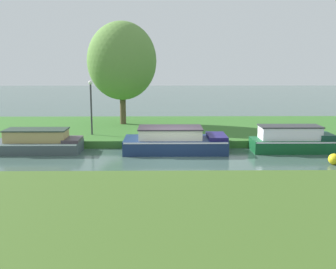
% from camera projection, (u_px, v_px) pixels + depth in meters
% --- Properties ---
extents(ground_plane, '(120.00, 120.00, 0.00)m').
position_uv_depth(ground_plane, '(174.00, 157.00, 19.92)').
color(ground_plane, '#3D564E').
extents(riverbank_far, '(72.00, 10.00, 0.40)m').
position_uv_depth(riverbank_far, '(171.00, 129.00, 26.78)').
color(riverbank_far, '#346827').
rests_on(riverbank_far, ground_plane).
extents(riverbank_near, '(72.00, 10.00, 0.40)m').
position_uv_depth(riverbank_near, '(184.00, 226.00, 11.03)').
color(riverbank_near, '#3E5D22').
rests_on(riverbank_near, ground_plane).
extents(forest_barge, '(4.09, 1.67, 1.35)m').
position_uv_depth(forest_barge, '(292.00, 140.00, 21.08)').
color(forest_barge, '#125128').
rests_on(forest_barge, ground_plane).
extents(navy_narrowboat, '(5.21, 2.33, 1.29)m').
position_uv_depth(navy_narrowboat, '(175.00, 141.00, 21.01)').
color(navy_narrowboat, navy).
rests_on(navy_narrowboat, ground_plane).
extents(slate_cruiser, '(4.54, 1.77, 1.20)m').
position_uv_depth(slate_cruiser, '(37.00, 142.00, 20.92)').
color(slate_cruiser, '#425054').
rests_on(slate_cruiser, ground_plane).
extents(willow_tree_left, '(4.58, 4.12, 6.81)m').
position_uv_depth(willow_tree_left, '(122.00, 61.00, 27.04)').
color(willow_tree_left, brown).
rests_on(willow_tree_left, riverbank_far).
extents(lamp_post, '(0.24, 0.24, 3.12)m').
position_uv_depth(lamp_post, '(91.00, 101.00, 23.45)').
color(lamp_post, '#333338').
rests_on(lamp_post, riverbank_far).
extents(mooring_post_near, '(0.16, 0.16, 0.72)m').
position_uv_depth(mooring_post_near, '(184.00, 132.00, 22.48)').
color(mooring_post_near, '#47352B').
rests_on(mooring_post_near, riverbank_far).
extents(channel_buoy, '(0.51, 0.51, 0.51)m').
position_uv_depth(channel_buoy, '(334.00, 159.00, 18.41)').
color(channel_buoy, yellow).
rests_on(channel_buoy, ground_plane).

